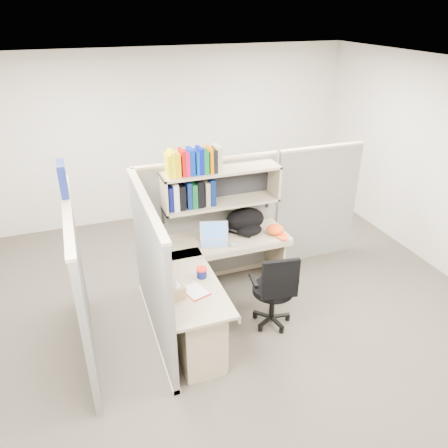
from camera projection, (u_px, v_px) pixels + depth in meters
name	position (u px, v px, depth m)	size (l,w,h in m)	color
ground	(233.00, 316.00, 5.09)	(6.00, 6.00, 0.00)	#322C27
room_shell	(235.00, 187.00, 4.36)	(6.00, 6.00, 6.00)	beige
cubicle	(190.00, 235.00, 4.95)	(3.79, 1.84, 1.95)	slate
desk	(207.00, 308.00, 4.53)	(1.74, 1.75, 0.73)	tan
laptop	(214.00, 235.00, 5.08)	(0.34, 0.34, 0.24)	silver
backpack	(247.00, 222.00, 5.34)	(0.49, 0.38, 0.29)	black
orange_cap	(275.00, 229.00, 5.34)	(0.21, 0.25, 0.12)	#F24D15
snack_canister	(202.00, 272.00, 4.49)	(0.11, 0.11, 0.11)	#0D144F
tissue_box	(177.00, 289.00, 4.15)	(0.13, 0.13, 0.21)	#9C8458
mouse	(234.00, 244.00, 5.09)	(0.08, 0.06, 0.03)	#889AC1
paper_cup	(212.00, 232.00, 5.31)	(0.07, 0.07, 0.09)	silver
book_stack	(231.00, 223.00, 5.50)	(0.17, 0.23, 0.11)	slate
loose_paper	(195.00, 291.00, 4.30)	(0.19, 0.25, 0.00)	silver
task_chair	(274.00, 301.00, 4.80)	(0.52, 0.48, 0.96)	black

